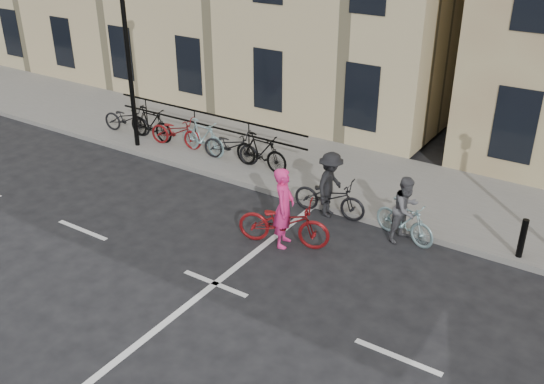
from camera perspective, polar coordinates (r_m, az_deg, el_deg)
The scene contains 8 objects.
ground at distance 12.64m, azimuth -5.37°, elevation -8.59°, with size 120.00×120.00×0.00m, color black.
sidewalk at distance 18.95m, azimuth -3.72°, elevation 4.21°, with size 46.00×4.00×0.15m, color slate.
lamp_post at distance 18.42m, azimuth -13.57°, elevation 14.02°, with size 0.36×0.36×5.28m.
bollard_east at distance 14.00m, azimuth 22.50°, elevation -4.04°, with size 0.14×0.14×0.90m, color black.
parked_bikes at distance 18.60m, azimuth -7.82°, elevation 5.46°, with size 7.25×1.23×1.05m.
cyclist_pink at distance 13.57m, azimuth 1.12°, elevation -2.54°, with size 2.24×1.34×1.88m.
cyclist_grey at distance 14.10m, azimuth 12.43°, elevation -2.12°, with size 1.69×0.90×1.57m.
cyclist_dark at distance 14.87m, azimuth 5.47°, elevation 0.08°, with size 1.92×1.12×1.67m.
Camera 1 is at (6.62, -7.97, 7.23)m, focal length 40.00 mm.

